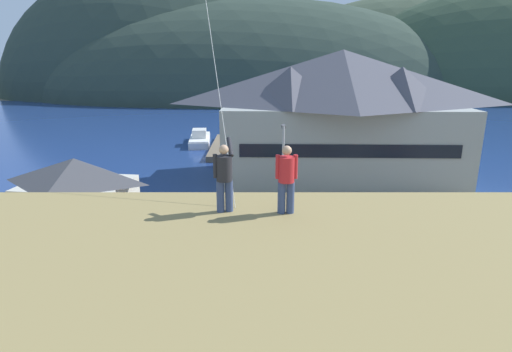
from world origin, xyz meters
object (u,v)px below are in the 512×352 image
at_px(parked_car_mid_row_center, 283,228).
at_px(parked_car_mid_row_near, 391,299).
at_px(parked_car_corner_spot, 187,235).
at_px(parked_car_mid_row_far, 212,278).
at_px(storage_shed_near_lot, 79,196).
at_px(parked_car_front_row_red, 383,242).
at_px(parked_car_lone_by_shed, 485,235).
at_px(moored_boat_outer_mooring, 251,146).
at_px(person_kite_flyer, 225,176).
at_px(wharf_dock, 225,147).
at_px(person_companion, 287,177).
at_px(parked_car_front_row_silver, 490,278).
at_px(moored_boat_wharfside, 200,139).
at_px(harbor_lodge, 341,113).
at_px(parking_light_pole, 283,169).

height_order(parked_car_mid_row_center, parked_car_mid_row_near, same).
distance_m(parked_car_corner_spot, parked_car_mid_row_center, 5.88).
distance_m(parked_car_mid_row_far, parked_car_corner_spot, 5.38).
bearing_deg(storage_shed_near_lot, parked_car_front_row_red, -10.03).
bearing_deg(parked_car_mid_row_center, parked_car_lone_by_shed, -4.95).
xyz_separation_m(parked_car_corner_spot, parked_car_mid_row_near, (10.03, -6.77, 0.00)).
relative_size(moored_boat_outer_mooring, person_kite_flyer, 3.59).
relative_size(wharf_dock, person_companion, 8.30).
distance_m(parked_car_lone_by_shed, person_companion, 19.55).
height_order(parked_car_corner_spot, parked_car_front_row_silver, same).
relative_size(moored_boat_wharfside, parked_car_mid_row_far, 1.96).
distance_m(parked_car_lone_by_shed, parked_car_front_row_red, 6.47).
bearing_deg(parked_car_mid_row_far, parked_car_front_row_silver, -0.28).
xyz_separation_m(wharf_dock, moored_boat_wharfside, (-3.66, 3.40, 0.37)).
xyz_separation_m(parked_car_mid_row_center, parked_car_front_row_red, (5.65, -2.05, 0.00)).
bearing_deg(parked_car_front_row_silver, storage_shed_near_lot, 161.99).
bearing_deg(harbor_lodge, person_companion, -104.08).
bearing_deg(harbor_lodge, parked_car_lone_by_shed, -69.35).
bearing_deg(parked_car_corner_spot, parked_car_mid_row_center, 10.21).
bearing_deg(storage_shed_near_lot, person_companion, -51.03).
xyz_separation_m(parked_car_front_row_silver, parking_light_pole, (-9.37, 8.97, 3.04)).
xyz_separation_m(moored_boat_wharfside, parked_car_front_row_silver, (18.90, -37.75, 0.34)).
distance_m(harbor_lodge, moored_boat_wharfside, 23.89).
bearing_deg(parked_car_mid_row_center, person_companion, -93.70).
height_order(parked_car_front_row_red, person_kite_flyer, person_kite_flyer).
relative_size(parked_car_front_row_silver, parking_light_pole, 0.61).
distance_m(wharf_dock, moored_boat_outer_mooring, 3.68).
xyz_separation_m(harbor_lodge, parked_car_corner_spot, (-11.98, -15.51, -5.39)).
bearing_deg(parked_car_corner_spot, parked_car_lone_by_shed, 0.00).
height_order(moored_boat_outer_mooring, parked_car_lone_by_shed, moored_boat_outer_mooring).
distance_m(parked_car_mid_row_far, parked_car_front_row_silver, 13.30).
distance_m(parked_car_lone_by_shed, parked_car_front_row_silver, 5.64).
xyz_separation_m(harbor_lodge, parked_car_front_row_red, (-0.54, -16.52, -5.39)).
xyz_separation_m(wharf_dock, parked_car_front_row_red, (11.36, -30.31, 0.71)).
bearing_deg(person_companion, parked_car_mid_row_center, 86.30).
xyz_separation_m(harbor_lodge, moored_boat_wharfside, (-15.56, 17.19, -5.73)).
xyz_separation_m(storage_shed_near_lot, parked_car_front_row_red, (18.71, -3.31, -1.64)).
bearing_deg(harbor_lodge, parked_car_front_row_red, -91.88).
bearing_deg(moored_boat_wharfside, wharf_dock, -42.91).
distance_m(moored_boat_outer_mooring, parked_car_mid_row_near, 35.25).
distance_m(parked_car_lone_by_shed, person_kite_flyer, 20.54).
bearing_deg(moored_boat_wharfside, person_kite_flyer, -81.31).
relative_size(harbor_lodge, parked_car_lone_by_shed, 5.34).
height_order(moored_boat_wharfside, person_kite_flyer, person_kite_flyer).
height_order(wharf_dock, parked_car_front_row_silver, parked_car_front_row_silver).
bearing_deg(storage_shed_near_lot, parked_car_mid_row_near, -27.66).
height_order(wharf_dock, moored_boat_outer_mooring, moored_boat_outer_mooring).
distance_m(parked_car_front_row_silver, parking_light_pole, 13.33).
bearing_deg(wharf_dock, person_kite_flyer, -85.55).
bearing_deg(harbor_lodge, storage_shed_near_lot, -145.54).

